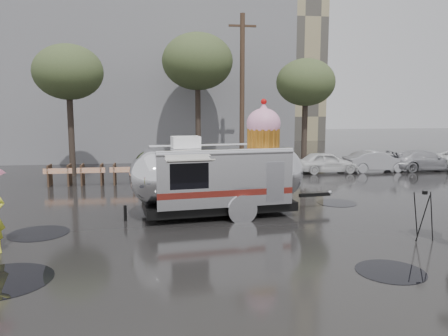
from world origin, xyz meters
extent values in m
plane|color=black|center=(0.00, 0.00, 0.00)|extent=(120.00, 120.00, 0.00)
cylinder|color=black|center=(-5.92, 1.79, 0.01)|extent=(1.73, 1.73, 0.01)
cylinder|color=black|center=(4.43, 4.41, 0.01)|extent=(1.51, 1.51, 0.01)
cylinder|color=black|center=(2.76, -2.56, 0.01)|extent=(1.55, 1.55, 0.01)
cylinder|color=black|center=(-5.77, -1.83, 0.01)|extent=(2.15, 2.15, 0.01)
cylinder|color=black|center=(-0.18, 5.21, 0.01)|extent=(2.73, 2.73, 0.01)
cube|color=slate|center=(-4.00, 24.00, 6.50)|extent=(22.00, 12.00, 13.00)
cylinder|color=#473323|center=(2.50, 14.00, 4.50)|extent=(0.28, 0.28, 9.00)
cube|color=#473323|center=(2.50, 14.00, 8.30)|extent=(1.60, 0.12, 0.12)
cylinder|color=#382D26|center=(-7.00, 13.00, 2.93)|extent=(0.32, 0.32, 5.85)
ellipsoid|color=#354424|center=(-7.00, 13.00, 5.52)|extent=(3.64, 3.64, 2.86)
cylinder|color=#382D26|center=(0.00, 15.00, 3.38)|extent=(0.32, 0.32, 6.75)
ellipsoid|color=#354424|center=(0.00, 15.00, 6.38)|extent=(4.20, 4.20, 3.30)
cylinder|color=#382D26|center=(6.00, 13.00, 2.70)|extent=(0.32, 0.32, 5.40)
ellipsoid|color=#354424|center=(6.00, 13.00, 5.10)|extent=(3.36, 3.36, 2.64)
cube|color=#473323|center=(-7.50, 10.00, 0.50)|extent=(0.08, 0.80, 1.00)
cube|color=#473323|center=(-6.60, 10.00, 0.50)|extent=(0.08, 0.80, 1.00)
cube|color=#E5590C|center=(-7.05, 9.62, 0.75)|extent=(1.30, 0.04, 0.25)
cube|color=#473323|center=(-6.00, 10.00, 0.50)|extent=(0.08, 0.80, 1.00)
cube|color=#473323|center=(-5.10, 10.00, 0.50)|extent=(0.08, 0.80, 1.00)
cube|color=#E5590C|center=(-5.55, 9.62, 0.75)|extent=(1.30, 0.04, 0.25)
cube|color=#473323|center=(-4.50, 10.00, 0.50)|extent=(0.08, 0.80, 1.00)
cube|color=#473323|center=(-3.60, 10.00, 0.50)|extent=(0.08, 0.80, 1.00)
cube|color=#E5590C|center=(-4.05, 9.62, 0.75)|extent=(1.30, 0.04, 0.25)
imported|color=silver|center=(7.00, 12.00, 0.70)|extent=(4.00, 1.80, 1.40)
imported|color=#B2B2B7|center=(10.00, 12.00, 0.70)|extent=(4.00, 1.80, 1.40)
imported|color=#B2B2B7|center=(13.00, 12.00, 0.72)|extent=(4.20, 1.80, 1.44)
cube|color=silver|center=(-0.37, 3.27, 1.42)|extent=(4.71, 2.83, 1.83)
ellipsoid|color=silver|center=(1.85, 3.53, 1.42)|extent=(1.78, 2.49, 1.83)
ellipsoid|color=silver|center=(-2.59, 3.02, 1.42)|extent=(1.78, 2.49, 1.83)
cube|color=black|center=(-0.37, 3.27, 0.36)|extent=(5.28, 2.60, 0.30)
cylinder|color=black|center=(0.25, 2.29, 0.36)|extent=(0.73, 0.30, 0.71)
cylinder|color=black|center=(0.01, 4.37, 0.36)|extent=(0.73, 0.30, 0.71)
cylinder|color=silver|center=(0.27, 2.15, 0.41)|extent=(0.98, 0.21, 0.97)
cube|color=black|center=(3.26, 3.69, 0.51)|extent=(1.22, 0.26, 0.12)
sphere|color=silver|center=(3.86, 3.76, 0.56)|extent=(0.18, 0.18, 0.16)
cylinder|color=black|center=(-3.50, 2.91, 0.25)|extent=(0.11, 0.11, 0.51)
cube|color=#561611|center=(-0.24, 2.12, 0.96)|extent=(4.44, 0.54, 0.20)
cube|color=#561611|center=(-0.51, 4.43, 0.96)|extent=(4.44, 0.54, 0.20)
cube|color=black|center=(-1.45, 1.96, 1.57)|extent=(1.21, 0.17, 0.81)
cube|color=#B0ADA2|center=(-1.42, 1.72, 2.08)|extent=(1.47, 0.66, 0.15)
cube|color=silver|center=(1.38, 2.29, 1.27)|extent=(0.61, 0.10, 1.32)
cube|color=white|center=(-1.48, 3.15, 2.54)|extent=(0.98, 0.76, 0.39)
cylinder|color=orange|center=(1.24, 3.46, 2.64)|extent=(1.17, 1.17, 0.61)
ellipsoid|color=#F0A5C6|center=(1.24, 3.46, 3.13)|extent=(1.30, 1.30, 1.06)
cone|color=#F0A5C6|center=(1.24, 3.46, 3.65)|extent=(0.56, 0.56, 0.41)
sphere|color=red|center=(1.24, 3.46, 3.88)|extent=(0.22, 0.22, 0.20)
cylinder|color=black|center=(5.14, -0.46, 0.66)|extent=(0.06, 0.31, 1.34)
cylinder|color=black|center=(4.81, -0.22, 0.66)|extent=(0.29, 0.14, 1.34)
cylinder|color=black|center=(4.76, -0.63, 0.66)|extent=(0.26, 0.20, 1.34)
cube|color=black|center=(4.90, -0.44, 1.34)|extent=(0.12, 0.11, 0.09)
camera|label=1|loc=(-2.36, -11.35, 3.68)|focal=35.00mm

